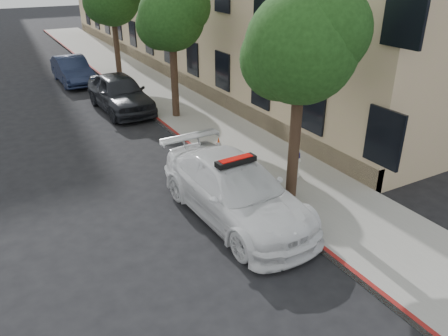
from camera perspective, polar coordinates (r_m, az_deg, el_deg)
name	(u,v)px	position (r m, az deg, el deg)	size (l,w,h in m)	color
ground	(168,194)	(12.82, -7.31, -3.42)	(120.00, 120.00, 0.00)	black
sidewalk	(157,92)	(22.69, -8.72, 9.75)	(3.20, 50.00, 0.15)	gray
curb_strip	(128,97)	(22.22, -12.46, 9.10)	(0.12, 50.00, 0.15)	maroon
tree_near	(303,46)	(11.12, 10.27, 15.38)	(2.92, 2.82, 5.62)	black
tree_mid	(172,17)	(17.99, -6.78, 19.04)	(2.77, 2.64, 5.43)	black
police_car	(235,190)	(11.31, 1.51, -2.92)	(2.39, 5.41, 1.69)	white
parked_car_mid	(120,93)	(20.18, -13.45, 9.54)	(1.93, 4.79, 1.63)	black
parked_car_far	(72,70)	(25.71, -19.20, 11.98)	(1.50, 4.32, 1.42)	#161E37
fire_hydrant	(295,164)	(13.44, 9.28, 0.53)	(0.34, 0.32, 0.83)	silver
traffic_cone	(219,148)	(14.48, -0.71, 2.66)	(0.50, 0.50, 0.76)	black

